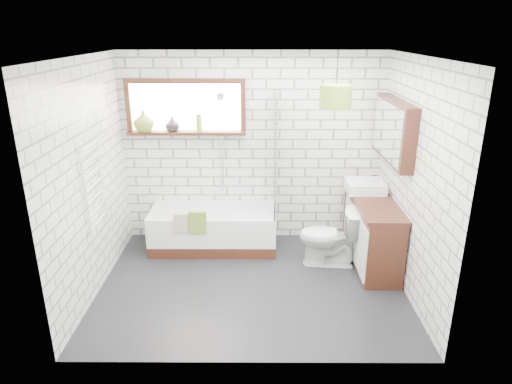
{
  "coord_description": "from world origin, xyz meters",
  "views": [
    {
      "loc": [
        0.07,
        -4.54,
        2.76
      ],
      "look_at": [
        0.05,
        0.25,
        1.03
      ],
      "focal_mm": 32.0,
      "sensor_mm": 36.0,
      "label": 1
    }
  ],
  "objects_px": {
    "bathtub": "(213,228)",
    "pendant": "(336,97)",
    "vanity": "(371,230)",
    "basin": "(365,186)",
    "toilet": "(329,237)"
  },
  "relations": [
    {
      "from": "bathtub",
      "to": "pendant",
      "type": "height_order",
      "value": "pendant"
    },
    {
      "from": "basin",
      "to": "toilet",
      "type": "bearing_deg",
      "value": -142.55
    },
    {
      "from": "basin",
      "to": "toilet",
      "type": "relative_size",
      "value": 0.63
    },
    {
      "from": "basin",
      "to": "vanity",
      "type": "bearing_deg",
      "value": -77.35
    },
    {
      "from": "bathtub",
      "to": "vanity",
      "type": "xyz_separation_m",
      "value": [
        1.98,
        -0.37,
        0.15
      ]
    },
    {
      "from": "basin",
      "to": "toilet",
      "type": "distance_m",
      "value": 0.79
    },
    {
      "from": "vanity",
      "to": "basin",
      "type": "xyz_separation_m",
      "value": [
        -0.06,
        0.27,
        0.48
      ]
    },
    {
      "from": "toilet",
      "to": "bathtub",
      "type": "bearing_deg",
      "value": -102.06
    },
    {
      "from": "vanity",
      "to": "pendant",
      "type": "relative_size",
      "value": 4.43
    },
    {
      "from": "vanity",
      "to": "toilet",
      "type": "relative_size",
      "value": 1.97
    },
    {
      "from": "bathtub",
      "to": "pendant",
      "type": "relative_size",
      "value": 5.01
    },
    {
      "from": "vanity",
      "to": "pendant",
      "type": "xyz_separation_m",
      "value": [
        -0.61,
        -0.45,
        1.69
      ]
    },
    {
      "from": "pendant",
      "to": "bathtub",
      "type": "bearing_deg",
      "value": 148.97
    },
    {
      "from": "vanity",
      "to": "basin",
      "type": "height_order",
      "value": "basin"
    },
    {
      "from": "bathtub",
      "to": "pendant",
      "type": "bearing_deg",
      "value": -31.03
    }
  ]
}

